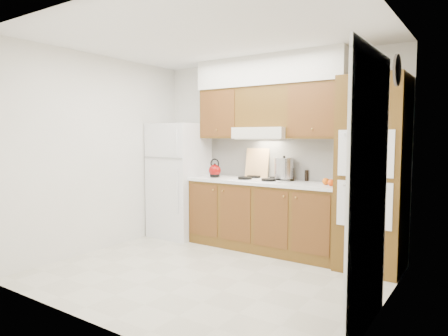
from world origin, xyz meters
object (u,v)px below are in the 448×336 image
at_px(oven_cabinet, 373,174).
at_px(fridge, 180,180).
at_px(kettle, 215,171).
at_px(stock_pot, 284,168).

bearing_deg(oven_cabinet, fridge, -179.30).
distance_m(fridge, oven_cabinet, 2.86).
distance_m(fridge, kettle, 0.68).
height_order(kettle, stock_pot, stock_pot).
height_order(fridge, stock_pot, fridge).
distance_m(oven_cabinet, kettle, 2.19).
relative_size(kettle, stock_pot, 0.66).
xyz_separation_m(kettle, stock_pot, (1.01, 0.17, 0.07)).
height_order(oven_cabinet, kettle, oven_cabinet).
bearing_deg(fridge, stock_pot, 6.11).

